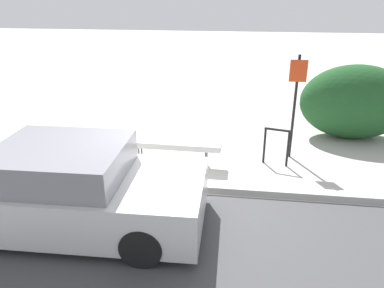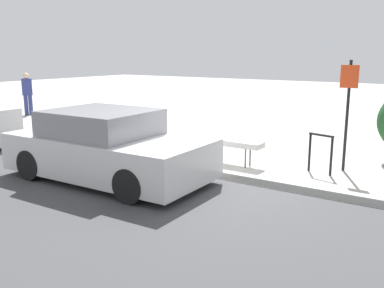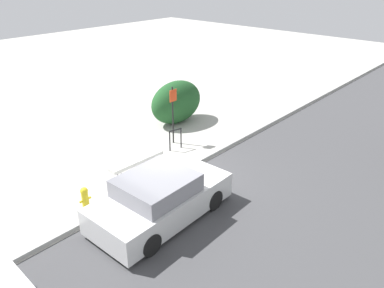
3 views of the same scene
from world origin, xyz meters
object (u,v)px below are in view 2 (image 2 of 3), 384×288
bench (219,141)px  parked_car_near (107,148)px  sign_post (348,105)px  pedestrian (27,93)px  fire_hydrant (125,137)px  bike_rack (321,149)px

bench → parked_car_near: size_ratio=0.51×
sign_post → pedestrian: (-12.71, 1.50, -0.49)m
fire_hydrant → bike_rack: bearing=11.0°
bike_rack → fire_hydrant: bike_rack is taller
pedestrian → bench: bearing=115.7°
bench → bike_rack: (2.20, 0.33, 0.02)m
sign_post → parked_car_near: bearing=-139.3°
bench → fire_hydrant: (-2.37, -0.55, -0.07)m
sign_post → parked_car_near: (-3.71, -3.18, -0.76)m
pedestrian → bike_rack: bearing=119.4°
bench → sign_post: bearing=18.6°
fire_hydrant → parked_car_near: 2.21m
bike_rack → parked_car_near: (-3.35, -2.72, 0.13)m
fire_hydrant → parked_car_near: parked_car_near is taller
sign_post → pedestrian: 12.81m
bike_rack → pedestrian: (-12.36, 1.96, 0.39)m
sign_post → pedestrian: size_ratio=1.38×
bench → fire_hydrant: fire_hydrant is taller
sign_post → fire_hydrant: size_ratio=3.01×
parked_car_near → fire_hydrant: bearing=122.4°
bike_rack → parked_car_near: 4.31m
bench → parked_car_near: bearing=-114.5°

